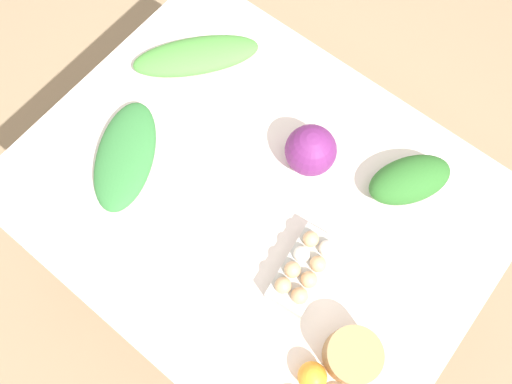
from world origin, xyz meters
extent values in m
plane|color=#937A5B|center=(0.00, 0.00, 0.00)|extent=(8.00, 8.00, 0.00)
cube|color=silver|center=(0.00, 0.00, 0.71)|extent=(1.34, 1.05, 0.03)
cylinder|color=tan|center=(-0.61, -0.47, 0.35)|extent=(0.06, 0.06, 0.69)
cylinder|color=tan|center=(0.61, -0.47, 0.35)|extent=(0.06, 0.06, 0.69)
cylinder|color=tan|center=(0.61, 0.47, 0.35)|extent=(0.06, 0.06, 0.69)
sphere|color=#6B2366|center=(-0.05, -0.18, 0.80)|extent=(0.15, 0.15, 0.15)
cube|color=#B7B7B2|center=(-0.24, 0.10, 0.75)|extent=(0.14, 0.24, 0.06)
sphere|color=tan|center=(-0.27, 0.17, 0.80)|extent=(0.04, 0.04, 0.04)
sphere|color=tan|center=(-0.27, 0.12, 0.80)|extent=(0.04, 0.04, 0.04)
sphere|color=tan|center=(-0.26, 0.07, 0.80)|extent=(0.04, 0.04, 0.04)
sphere|color=white|center=(-0.26, 0.02, 0.80)|extent=(0.04, 0.04, 0.04)
sphere|color=tan|center=(-0.23, 0.17, 0.80)|extent=(0.04, 0.04, 0.04)
sphere|color=tan|center=(-0.22, 0.12, 0.80)|extent=(0.04, 0.04, 0.04)
sphere|color=white|center=(-0.21, 0.08, 0.80)|extent=(0.04, 0.04, 0.04)
sphere|color=tan|center=(-0.21, 0.03, 0.80)|extent=(0.04, 0.04, 0.04)
cylinder|color=#A87F51|center=(-0.46, 0.20, 0.77)|extent=(0.14, 0.14, 0.10)
ellipsoid|color=#337538|center=(0.37, 0.15, 0.76)|extent=(0.33, 0.39, 0.06)
ellipsoid|color=#2D6B28|center=(-0.32, -0.29, 0.77)|extent=(0.24, 0.28, 0.10)
ellipsoid|color=#4C933D|center=(0.43, -0.24, 0.76)|extent=(0.36, 0.39, 0.07)
sphere|color=orange|center=(-0.42, 0.30, 0.76)|extent=(0.07, 0.07, 0.07)
camera|label=1|loc=(-0.31, 0.39, 2.07)|focal=35.00mm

